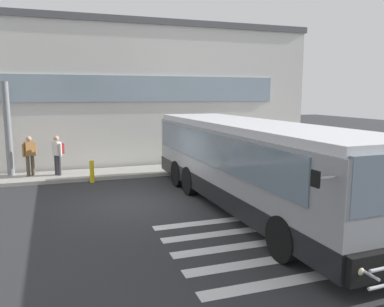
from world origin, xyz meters
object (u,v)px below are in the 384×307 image
passenger_by_doorway (58,152)px  safety_bollard_yellow (92,171)px  entry_support_column (8,129)px  bus_main_foreground (250,167)px  passenger_near_column (30,154)px

passenger_by_doorway → safety_bollard_yellow: size_ratio=1.86×
entry_support_column → passenger_by_doorway: 2.23m
bus_main_foreground → passenger_near_column: size_ratio=6.79×
passenger_by_doorway → safety_bollard_yellow: bearing=-43.1°
passenger_by_doorway → entry_support_column: bearing=163.0°
bus_main_foreground → passenger_near_column: bus_main_foreground is taller
bus_main_foreground → passenger_near_column: 9.55m
bus_main_foreground → safety_bollard_yellow: bearing=130.6°
entry_support_column → safety_bollard_yellow: size_ratio=4.34×
entry_support_column → passenger_near_column: 1.34m
passenger_by_doorway → safety_bollard_yellow: (1.30, -1.22, -0.66)m
entry_support_column → passenger_by_doorway: entry_support_column is taller
entry_support_column → bus_main_foreground: size_ratio=0.34×
entry_support_column → passenger_near_column: bearing=-23.1°
entry_support_column → passenger_by_doorway: bearing=-17.0°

